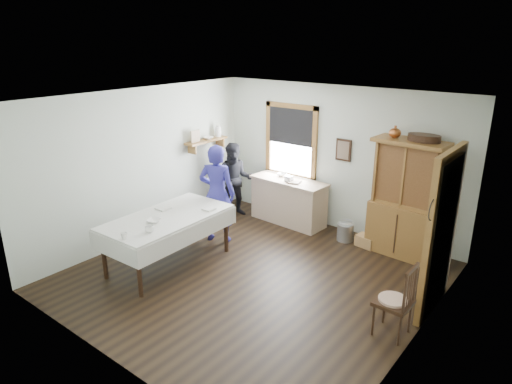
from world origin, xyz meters
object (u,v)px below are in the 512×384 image
at_px(wicker_basket, 366,241).
at_px(china_hutch, 405,199).
at_px(pail, 345,232).
at_px(figure_dark, 235,182).
at_px(woman_blue, 217,197).
at_px(spindle_chair, 394,299).
at_px(work_counter, 288,201).
at_px(dining_table, 168,240).

bearing_deg(wicker_basket, china_hutch, 10.42).
distance_m(pail, figure_dark, 2.46).
height_order(wicker_basket, woman_blue, woman_blue).
bearing_deg(figure_dark, spindle_chair, -63.00).
xyz_separation_m(china_hutch, pail, (-0.97, -0.10, -0.83)).
xyz_separation_m(work_counter, china_hutch, (2.27, 0.03, 0.54)).
relative_size(work_counter, dining_table, 0.73).
height_order(dining_table, wicker_basket, dining_table).
bearing_deg(wicker_basket, pail, 179.85).
xyz_separation_m(pail, wicker_basket, (0.41, -0.00, -0.06)).
bearing_deg(pail, spindle_chair, -50.64).
bearing_deg(work_counter, spindle_chair, -32.71).
xyz_separation_m(spindle_chair, woman_blue, (-3.56, 0.72, 0.33)).
distance_m(dining_table, wicker_basket, 3.42).
relative_size(china_hutch, figure_dark, 1.41).
bearing_deg(wicker_basket, woman_blue, -147.86).
xyz_separation_m(work_counter, spindle_chair, (3.04, -2.20, 0.05)).
bearing_deg(spindle_chair, pail, 130.71).
height_order(spindle_chair, pail, spindle_chair).
bearing_deg(figure_dark, pail, -32.32).
xyz_separation_m(woman_blue, figure_dark, (-0.56, 1.14, -0.12)).
distance_m(wicker_basket, figure_dark, 2.87).
distance_m(woman_blue, figure_dark, 1.27).
xyz_separation_m(pail, woman_blue, (-1.82, -1.41, 0.66)).
relative_size(wicker_basket, figure_dark, 0.24).
height_order(china_hutch, spindle_chair, china_hutch).
bearing_deg(pail, china_hutch, 5.95).
relative_size(work_counter, wicker_basket, 4.54).
bearing_deg(dining_table, pail, 54.92).
relative_size(spindle_chair, wicker_basket, 2.90).
xyz_separation_m(dining_table, spindle_chair, (3.55, 0.46, 0.07)).
height_order(work_counter, china_hutch, china_hutch).
relative_size(spindle_chair, woman_blue, 0.60).
bearing_deg(pail, woman_blue, -142.34).
height_order(spindle_chair, woman_blue, woman_blue).
xyz_separation_m(china_hutch, spindle_chair, (0.77, -2.22, -0.49)).
relative_size(spindle_chair, pail, 3.09).
xyz_separation_m(work_counter, figure_dark, (-1.08, -0.35, 0.26)).
bearing_deg(china_hutch, woman_blue, -148.23).
height_order(china_hutch, dining_table, china_hutch).
relative_size(china_hutch, woman_blue, 1.20).
height_order(dining_table, spindle_chair, spindle_chair).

